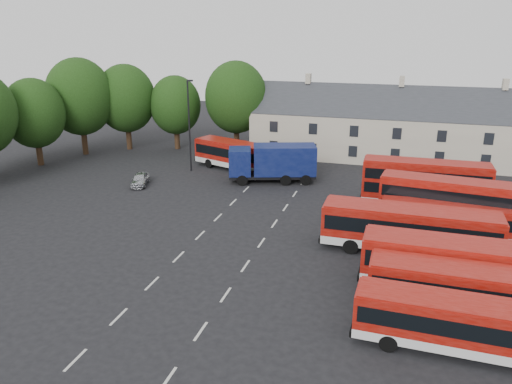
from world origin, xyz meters
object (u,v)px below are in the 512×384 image
bus_row_a (460,322)px  silver_car (140,179)px  bus_dd_south (448,202)px  box_truck (274,162)px  lamppost (189,123)px

bus_row_a → silver_car: bus_row_a is taller
bus_dd_south → box_truck: bearing=158.1°
silver_car → bus_row_a: bearing=-52.8°
bus_dd_south → box_truck: size_ratio=1.14×
lamppost → bus_row_a: bearing=-45.7°
box_truck → bus_row_a: bearing=-75.1°
box_truck → lamppost: bearing=154.3°
bus_dd_south → silver_car: size_ratio=2.88×
bus_dd_south → box_truck: (-16.49, 8.82, -0.25)m
bus_row_a → lamppost: bearing=136.3°
bus_row_a → bus_dd_south: size_ratio=0.97×
box_truck → lamppost: (-9.96, 1.42, 3.20)m
bus_dd_south → bus_row_a: bearing=-85.3°
bus_row_a → box_truck: box_truck is taller
bus_row_a → box_truck: (-16.07, 25.25, 0.46)m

